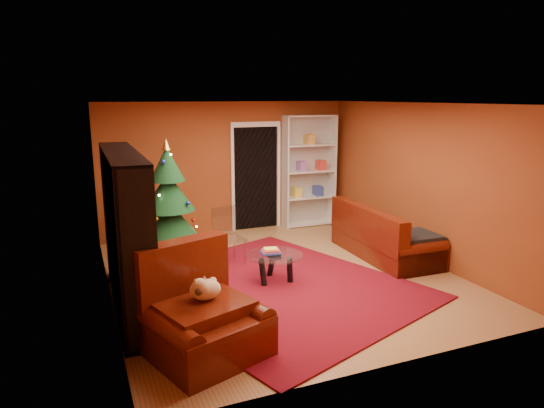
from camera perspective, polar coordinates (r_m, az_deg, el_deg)
name	(u,v)px	position (r m, az deg, el deg)	size (l,w,h in m)	color
floor	(282,277)	(7.55, 1.17, -8.61)	(5.00, 5.50, 0.05)	#98693D
ceiling	(283,102)	(7.04, 1.26, 11.94)	(5.00, 5.50, 0.05)	silver
wall_back	(227,168)	(9.75, -5.32, 4.26)	(5.00, 0.05, 2.60)	brown
wall_left	(103,208)	(6.61, -19.30, -0.40)	(0.05, 5.50, 2.60)	brown
wall_right	(420,182)	(8.49, 17.06, 2.52)	(0.05, 5.50, 2.60)	brown
doorway	(256,179)	(9.93, -1.90, 3.01)	(1.06, 0.60, 2.16)	black
rug	(274,288)	(7.07, 0.23, -9.80)	(3.32, 3.88, 0.02)	maroon
media_unit	(126,231)	(6.45, -16.77, -3.11)	(0.41, 2.66, 2.04)	black
christmas_tree	(169,201)	(8.28, -12.06, 0.36)	(1.15, 1.15, 2.04)	#0E3618
gift_box_green	(198,245)	(8.72, -8.71, -4.81)	(0.24, 0.24, 0.24)	#2E7432
gift_box_red	(206,240)	(9.01, -7.81, -4.27)	(0.21, 0.21, 0.21)	#AA181A
white_bookshelf	(309,171)	(10.22, 4.36, 3.86)	(1.10, 0.40, 2.38)	white
armchair	(205,313)	(5.28, -7.93, -12.56)	(1.21, 1.21, 0.95)	#471107
dog	(205,290)	(5.25, -7.85, -9.95)	(0.40, 0.30, 0.31)	beige
sofa	(385,231)	(8.52, 13.21, -3.07)	(2.10, 0.95, 0.90)	#471107
coffee_table	(275,268)	(7.22, 0.32, -7.50)	(0.85, 0.85, 0.53)	gray
acrylic_chair	(230,239)	(7.93, -4.97, -4.17)	(0.43, 0.47, 0.85)	#66605B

